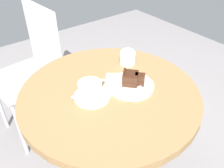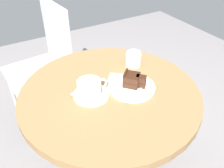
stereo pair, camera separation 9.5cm
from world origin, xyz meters
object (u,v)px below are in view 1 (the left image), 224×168
Objects in this scene: coffee_cup at (91,89)px; teaspoon at (80,99)px; cafe_chair at (34,63)px; saucer at (92,96)px; cake_plate at (131,86)px; napkin at (122,82)px; cake_slice at (132,79)px; fork at (135,92)px; sugar_pot at (128,57)px.

coffee_cup reaches higher than teaspoon.
cafe_chair is at bearing 88.59° from coffee_cup.
teaspoon is at bearing 173.31° from saucer.
cake_plate reaches higher than napkin.
napkin is at bearing 106.79° from cake_slice.
cake_plate is 1.29× the size of fork.
napkin is (0.16, 0.01, -0.00)m from saucer.
cake_slice is (0.00, 0.00, 0.03)m from cake_plate.
cake_slice is at bearing -12.91° from saucer.
sugar_pot is (0.28, 0.11, -0.00)m from coffee_cup.
coffee_cup is 0.84× the size of fork.
cafe_chair reaches higher than cake_slice.
fork is at bearing -123.11° from sugar_pot.
cake_slice is at bearing -12.74° from coffee_cup.
cake_slice reaches higher than fork.
coffee_cup is 0.18m from cake_slice.
saucer is 1.55× the size of cake_slice.
cake_plate is (0.22, -0.05, -0.00)m from teaspoon.
cake_slice is (0.17, -0.04, 0.03)m from saucer.
cake_slice is 1.23× the size of sugar_pot.
fork is 0.17× the size of cafe_chair.
coffee_cup reaches higher than cake_slice.
teaspoon is 1.10× the size of cake_slice.
cake_slice is at bearing 7.18° from cafe_chair.
cafe_chair is (-0.15, 0.70, -0.19)m from napkin.
saucer is 1.15× the size of coffee_cup.
teaspoon reaches higher than cake_plate.
fork is (0.20, -0.10, 0.00)m from teaspoon.
cafe_chair is at bearing 101.84° from napkin.
saucer is 0.17× the size of cafe_chair.
cake_plate is at bearing -122.87° from teaspoon.
saucer is 0.97× the size of fork.
cafe_chair is at bearing -100.69° from fork.
coffee_cup is 0.17m from napkin.
fork is 0.83m from cafe_chair.
fork is (0.15, -0.09, 0.01)m from saucer.
coffee_cup reaches higher than fork.
teaspoon is 0.73m from cafe_chair.
cake_plate is 1.01× the size of napkin.
cake_slice is 0.80m from cafe_chair.
cafe_chair is 0.69m from sugar_pot.
cafe_chair is at bearing 102.15° from cake_slice.
teaspoon reaches higher than saucer.
coffee_cup reaches higher than saucer.
saucer is 0.30m from sugar_pot.
sugar_pot is at bearing -143.33° from fork.
sugar_pot is (0.28, 0.11, 0.03)m from saucer.
saucer is 1.92× the size of sugar_pot.
teaspoon is 1.36× the size of sugar_pot.
fork reaches higher than saucer.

